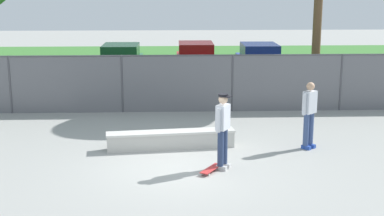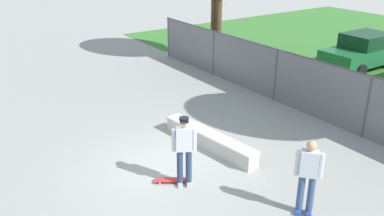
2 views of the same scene
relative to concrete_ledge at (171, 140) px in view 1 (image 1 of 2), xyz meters
name	(u,v)px [view 1 (image 1 of 2)]	position (x,y,z in m)	size (l,w,h in m)	color
ground_plane	(181,168)	(0.24, -1.61, -0.24)	(80.00, 80.00, 0.00)	#9E9E99
grass_strip	(175,67)	(0.24, 14.61, -0.23)	(31.04, 20.00, 0.02)	#3D7A33
concrete_ledge	(171,140)	(0.00, 0.00, 0.00)	(3.50, 0.88, 0.48)	#B7B5AD
skateboarder	(223,127)	(1.24, -1.70, 0.79)	(0.41, 0.53, 1.84)	beige
skateboard	(211,169)	(0.95, -1.93, -0.17)	(0.59, 0.79, 0.09)	red
chainlink_fence	(177,81)	(0.24, 4.31, 0.84)	(19.11, 0.07, 2.00)	#4C4C51
car_green	(121,63)	(-2.27, 10.62, 0.60)	(2.05, 4.22, 1.66)	#1E6638
car_red	(196,60)	(1.20, 11.26, 0.60)	(2.05, 4.22, 1.66)	#B21E1E
car_blue	(260,62)	(4.13, 10.60, 0.60)	(2.05, 4.22, 1.66)	#233D9E
bystander	(309,112)	(3.71, -0.14, 0.77)	(0.48, 0.44, 1.82)	#2647A5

